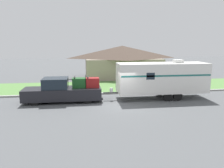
{
  "coord_description": "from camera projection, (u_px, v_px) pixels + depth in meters",
  "views": [
    {
      "loc": [
        -3.0,
        -16.7,
        4.82
      ],
      "look_at": [
        -0.51,
        1.49,
        1.4
      ],
      "focal_mm": 35.0,
      "sensor_mm": 36.0,
      "label": 1
    }
  ],
  "objects": [
    {
      "name": "travel_trailer",
      "position": [
        162.0,
        78.0,
        19.19
      ],
      "size": [
        9.13,
        2.35,
        3.43
      ],
      "color": "black",
      "rests_on": "ground_plane"
    },
    {
      "name": "ground_plane",
      "position": [
        121.0,
        104.0,
        17.55
      ],
      "size": [
        120.0,
        120.0,
        0.0
      ],
      "primitive_type": "plane",
      "color": "#515456"
    },
    {
      "name": "pickup_truck",
      "position": [
        63.0,
        91.0,
        18.22
      ],
      "size": [
        6.48,
        2.06,
        2.09
      ],
      "color": "black",
      "rests_on": "ground_plane"
    },
    {
      "name": "lawn_strip",
      "position": [
        109.0,
        86.0,
        24.76
      ],
      "size": [
        80.0,
        7.0,
        0.03
      ],
      "color": "#568442",
      "rests_on": "ground_plane"
    },
    {
      "name": "curb_strip",
      "position": [
        114.0,
        93.0,
        21.19
      ],
      "size": [
        80.0,
        0.3,
        0.14
      ],
      "color": "#999993",
      "rests_on": "ground_plane"
    },
    {
      "name": "house_across_street",
      "position": [
        122.0,
        61.0,
        31.64
      ],
      "size": [
        11.29,
        7.32,
        4.51
      ],
      "color": "gray",
      "rests_on": "ground_plane"
    },
    {
      "name": "mailbox",
      "position": [
        135.0,
        81.0,
        22.34
      ],
      "size": [
        0.48,
        0.2,
        1.3
      ],
      "color": "brown",
      "rests_on": "ground_plane"
    }
  ]
}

